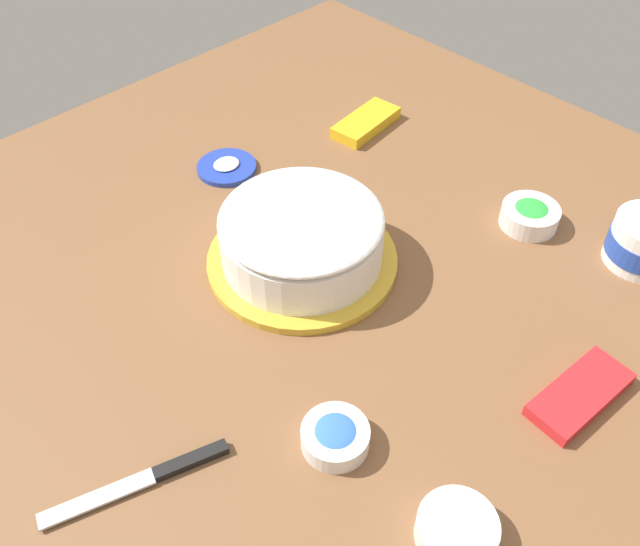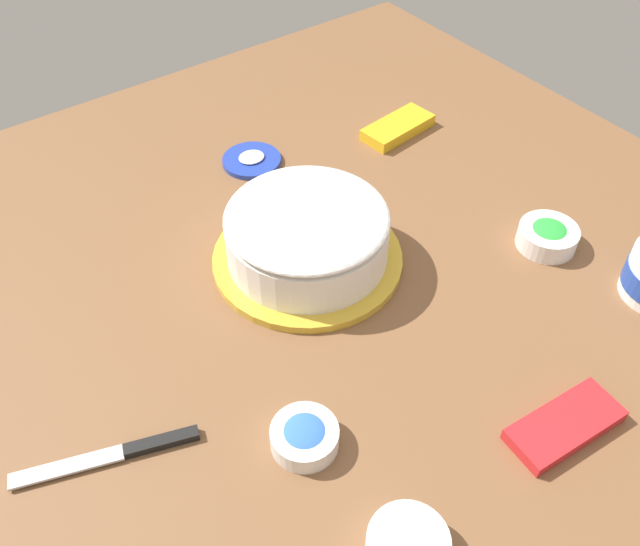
{
  "view_description": "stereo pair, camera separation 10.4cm",
  "coord_description": "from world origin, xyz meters",
  "views": [
    {
      "loc": [
        -0.5,
        -0.49,
        0.78
      ],
      "look_at": [
        0.01,
        0.03,
        0.04
      ],
      "focal_mm": 38.2,
      "sensor_mm": 36.0,
      "label": 1
    },
    {
      "loc": [
        -0.42,
        -0.56,
        0.78
      ],
      "look_at": [
        0.01,
        0.03,
        0.04
      ],
      "focal_mm": 38.2,
      "sensor_mm": 36.0,
      "label": 2
    }
  ],
  "objects": [
    {
      "name": "ground_plane",
      "position": [
        0.0,
        0.0,
        0.0
      ],
      "size": [
        1.54,
        1.54,
        0.0
      ],
      "primitive_type": "plane",
      "color": "brown"
    },
    {
      "name": "frosted_cake",
      "position": [
        0.03,
        0.09,
        0.05
      ],
      "size": [
        0.31,
        0.31,
        0.12
      ],
      "color": "gold",
      "rests_on": "ground_plane"
    },
    {
      "name": "frosting_tub_lid",
      "position": [
        0.1,
        0.38,
        0.01
      ],
      "size": [
        0.11,
        0.11,
        0.02
      ],
      "color": "#233DAD",
      "rests_on": "ground_plane"
    },
    {
      "name": "spreading_knife",
      "position": [
        -0.36,
        -0.05,
        0.01
      ],
      "size": [
        0.23,
        0.09,
        0.01
      ],
      "color": "silver",
      "rests_on": "ground_plane"
    },
    {
      "name": "sprinkle_bowl_green",
      "position": [
        0.38,
        -0.11,
        0.02
      ],
      "size": [
        0.1,
        0.1,
        0.04
      ],
      "color": "white",
      "rests_on": "ground_plane"
    },
    {
      "name": "sprinkle_bowl_yellow",
      "position": [
        -0.15,
        -0.36,
        0.02
      ],
      "size": [
        0.1,
        0.1,
        0.03
      ],
      "color": "white",
      "rests_on": "ground_plane"
    },
    {
      "name": "sprinkle_bowl_blue",
      "position": [
        -0.17,
        -0.18,
        0.02
      ],
      "size": [
        0.09,
        0.09,
        0.03
      ],
      "color": "white",
      "rests_on": "ground_plane"
    },
    {
      "name": "candy_box_lower",
      "position": [
        0.12,
        -0.36,
        0.01
      ],
      "size": [
        0.16,
        0.08,
        0.02
      ],
      "primitive_type": "cube",
      "rotation": [
        0.0,
        0.0,
        -0.08
      ],
      "color": "red",
      "rests_on": "ground_plane"
    },
    {
      "name": "candy_box_upper",
      "position": [
        0.39,
        0.29,
        0.01
      ],
      "size": [
        0.16,
        0.08,
        0.02
      ],
      "primitive_type": "cube",
      "rotation": [
        0.0,
        0.0,
        0.12
      ],
      "color": "yellow",
      "rests_on": "ground_plane"
    }
  ]
}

